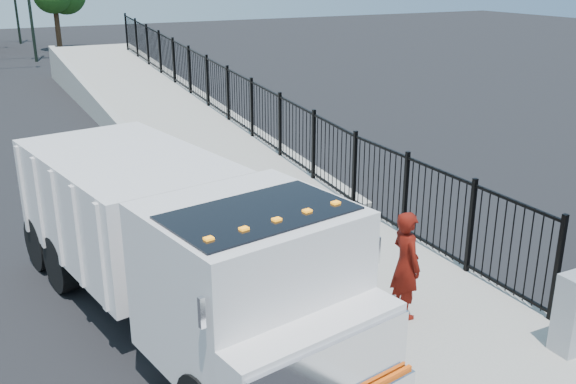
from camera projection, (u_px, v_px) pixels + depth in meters
name	position (u px, v px, depth m)	size (l,w,h in m)	color
ground	(302.00, 320.00, 10.74)	(120.00, 120.00, 0.00)	black
sidewalk	(474.00, 347.00, 9.87)	(3.55, 12.00, 0.12)	#9E998E
curb	(369.00, 381.00, 9.04)	(0.30, 12.00, 0.16)	#ADAAA3
ramp	(157.00, 118.00, 25.10)	(3.95, 24.00, 1.70)	#9E998E
iron_fence	(228.00, 111.00, 22.05)	(0.10, 28.00, 1.80)	black
truck	(177.00, 239.00, 10.09)	(3.95, 8.32, 2.74)	black
worker	(406.00, 264.00, 10.40)	(0.66, 0.44, 1.82)	#5A0E07
utility_cabinet	(575.00, 313.00, 9.49)	(0.55, 0.40, 1.25)	gray
debris	(403.00, 275.00, 11.97)	(0.32, 0.32, 0.08)	silver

